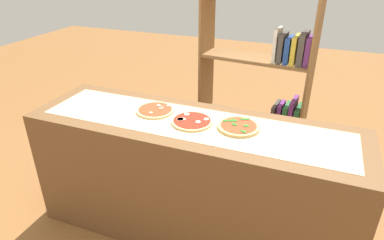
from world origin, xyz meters
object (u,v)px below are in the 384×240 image
pizza_mozzarella_1 (192,121)px  pizza_spinach_2 (238,126)px  pizza_mushroom_0 (155,110)px  bookshelf (267,98)px

pizza_mozzarella_1 → pizza_spinach_2: pizza_spinach_2 is taller
pizza_mushroom_0 → pizza_mozzarella_1: same height
pizza_spinach_2 → bookshelf: 0.86m
pizza_mozzarella_1 → pizza_spinach_2: size_ratio=1.01×
pizza_mozzarella_1 → bookshelf: 0.96m
pizza_mushroom_0 → bookshelf: size_ratio=0.16×
pizza_spinach_2 → bookshelf: size_ratio=0.16×
bookshelf → pizza_mozzarella_1: bearing=-111.4°
pizza_mushroom_0 → pizza_spinach_2: (0.61, -0.03, 0.00)m
pizza_mushroom_0 → pizza_mozzarella_1: bearing=-11.5°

